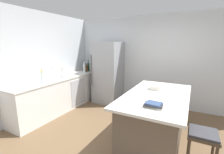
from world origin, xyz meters
The scene contains 17 objects.
ground_plane centered at (0.00, 0.00, 0.00)m, with size 7.20×7.20×0.00m, color brown.
wall_rear centered at (0.00, 2.25, 1.30)m, with size 6.00×0.10×2.60m, color silver.
wall_left centered at (-2.45, 0.00, 1.30)m, with size 0.10×6.00×2.60m, color silver.
counter_run_left centered at (-2.10, 0.68, 0.45)m, with size 0.63×2.88×0.90m.
kitchen_island centered at (0.55, 0.37, 0.47)m, with size 1.05×1.92×0.92m.
refrigerator centered at (-1.26, 1.83, 0.93)m, with size 0.79×0.78×1.85m.
bar_stool centered at (1.27, -0.16, 0.55)m, with size 0.36×0.36×0.68m.
sink_faucet centered at (-2.14, 0.50, 1.06)m, with size 0.15×0.05×0.30m.
flower_vase centered at (-2.04, 0.06, 1.01)m, with size 0.07×0.07×0.33m.
paper_towel_roll centered at (-2.08, 0.75, 1.04)m, with size 0.14×0.14×0.31m.
gin_bottle centered at (-2.02, 2.01, 1.03)m, with size 0.08×0.08×0.32m.
wine_bottle centered at (-2.06, 1.90, 1.05)m, with size 0.07×0.07×0.37m.
syrup_bottle centered at (-2.06, 1.80, 1.00)m, with size 0.07×0.07×0.25m.
whiskey_bottle centered at (-2.04, 1.71, 1.02)m, with size 0.08×0.08×0.28m.
soda_bottle centered at (-2.01, 1.63, 1.05)m, with size 0.07×0.07×0.36m.
cookbook_stack centered at (0.63, -0.23, 0.95)m, with size 0.27×0.20×0.07m.
mixing_bowl centered at (0.46, 0.68, 0.96)m, with size 0.25×0.25×0.09m.
Camera 1 is at (1.07, -2.34, 1.79)m, focal length 25.05 mm.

